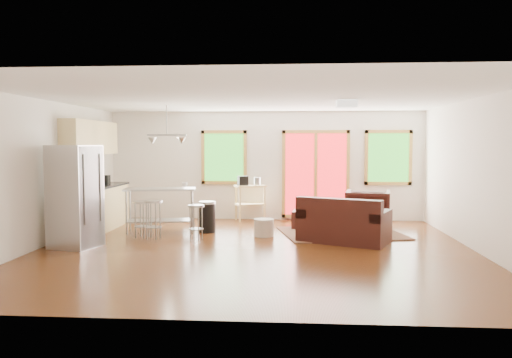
# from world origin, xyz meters

# --- Properties ---
(floor) EXTENTS (7.50, 7.00, 0.02)m
(floor) POSITION_xyz_m (0.00, 0.00, -0.01)
(floor) COLOR #3E1E0B
(floor) RESTS_ON ground
(ceiling) EXTENTS (7.50, 7.00, 0.02)m
(ceiling) POSITION_xyz_m (0.00, 0.00, 2.61)
(ceiling) COLOR white
(ceiling) RESTS_ON ground
(back_wall) EXTENTS (7.50, 0.02, 2.60)m
(back_wall) POSITION_xyz_m (0.00, 3.51, 1.30)
(back_wall) COLOR white
(back_wall) RESTS_ON ground
(left_wall) EXTENTS (0.02, 7.00, 2.60)m
(left_wall) POSITION_xyz_m (-3.76, 0.00, 1.30)
(left_wall) COLOR white
(left_wall) RESTS_ON ground
(right_wall) EXTENTS (0.02, 7.00, 2.60)m
(right_wall) POSITION_xyz_m (3.76, 0.00, 1.30)
(right_wall) COLOR white
(right_wall) RESTS_ON ground
(front_wall) EXTENTS (7.50, 0.02, 2.60)m
(front_wall) POSITION_xyz_m (0.00, -3.51, 1.30)
(front_wall) COLOR white
(front_wall) RESTS_ON ground
(window_left) EXTENTS (1.10, 0.05, 1.30)m
(window_left) POSITION_xyz_m (-1.00, 3.46, 1.50)
(window_left) COLOR #1E5816
(window_left) RESTS_ON back_wall
(french_doors) EXTENTS (1.60, 0.05, 2.10)m
(french_doors) POSITION_xyz_m (1.20, 3.46, 1.10)
(french_doors) COLOR #B61519
(french_doors) RESTS_ON back_wall
(window_right) EXTENTS (1.10, 0.05, 1.30)m
(window_right) POSITION_xyz_m (2.90, 3.46, 1.50)
(window_right) COLOR #1E5816
(window_right) RESTS_ON back_wall
(rug) EXTENTS (2.67, 2.26, 0.02)m
(rug) POSITION_xyz_m (1.64, 1.64, 0.01)
(rug) COLOR #4E5E38
(rug) RESTS_ON floor
(loveseat) EXTENTS (1.81, 1.46, 0.84)m
(loveseat) POSITION_xyz_m (1.59, 0.77, 0.33)
(loveseat) COLOR black
(loveseat) RESTS_ON floor
(coffee_table) EXTENTS (1.01, 0.62, 0.40)m
(coffee_table) POSITION_xyz_m (2.00, 1.86, 0.34)
(coffee_table) COLOR #3E2813
(coffee_table) RESTS_ON floor
(armchair) EXTENTS (1.04, 1.00, 0.93)m
(armchair) POSITION_xyz_m (2.26, 2.26, 0.47)
(armchair) COLOR black
(armchair) RESTS_ON floor
(ottoman) EXTENTS (0.64, 0.64, 0.38)m
(ottoman) POSITION_xyz_m (0.94, 2.27, 0.19)
(ottoman) COLOR black
(ottoman) RESTS_ON floor
(pouf) EXTENTS (0.42, 0.42, 0.34)m
(pouf) POSITION_xyz_m (0.09, 1.27, 0.17)
(pouf) COLOR beige
(pouf) RESTS_ON floor
(vase) EXTENTS (0.21, 0.21, 0.29)m
(vase) POSITION_xyz_m (1.64, 1.90, 0.50)
(vase) COLOR silver
(vase) RESTS_ON coffee_table
(book) EXTENTS (0.24, 0.07, 0.32)m
(book) POSITION_xyz_m (1.89, 1.64, 0.56)
(book) COLOR maroon
(book) RESTS_ON coffee_table
(cabinets) EXTENTS (0.64, 2.24, 2.30)m
(cabinets) POSITION_xyz_m (-3.49, 1.70, 0.93)
(cabinets) COLOR #DDC27C
(cabinets) RESTS_ON floor
(refrigerator) EXTENTS (0.87, 0.86, 1.80)m
(refrigerator) POSITION_xyz_m (-3.16, -0.01, 0.90)
(refrigerator) COLOR #B7BABC
(refrigerator) RESTS_ON floor
(island) EXTENTS (1.51, 0.80, 0.91)m
(island) POSITION_xyz_m (-2.08, 1.58, 0.63)
(island) COLOR #B7BABC
(island) RESTS_ON floor
(cup) EXTENTS (0.14, 0.12, 0.12)m
(cup) POSITION_xyz_m (-1.55, 1.53, 1.01)
(cup) COLOR white
(cup) RESTS_ON island
(bar_stool_a) EXTENTS (0.41, 0.41, 0.71)m
(bar_stool_a) POSITION_xyz_m (-2.27, 0.96, 0.53)
(bar_stool_a) COLOR #B7BABC
(bar_stool_a) RESTS_ON floor
(bar_stool_b) EXTENTS (0.41, 0.41, 0.74)m
(bar_stool_b) POSITION_xyz_m (-2.01, 0.83, 0.55)
(bar_stool_b) COLOR #B7BABC
(bar_stool_b) RESTS_ON floor
(bar_stool_c) EXTENTS (0.38, 0.38, 0.66)m
(bar_stool_c) POSITION_xyz_m (-1.18, 0.84, 0.49)
(bar_stool_c) COLOR #B7BABC
(bar_stool_c) RESTS_ON floor
(trash_can) EXTENTS (0.46, 0.46, 0.64)m
(trash_can) POSITION_xyz_m (-1.10, 1.62, 0.32)
(trash_can) COLOR black
(trash_can) RESTS_ON floor
(kitchen_cart) EXTENTS (0.81, 0.67, 1.07)m
(kitchen_cart) POSITION_xyz_m (-0.37, 3.24, 0.73)
(kitchen_cart) COLOR #DDC27C
(kitchen_cart) RESTS_ON floor
(ceiling_flush) EXTENTS (0.35, 0.35, 0.12)m
(ceiling_flush) POSITION_xyz_m (1.60, 0.60, 2.53)
(ceiling_flush) COLOR white
(ceiling_flush) RESTS_ON ceiling
(pendant_light) EXTENTS (0.80, 0.18, 0.79)m
(pendant_light) POSITION_xyz_m (-1.90, 1.50, 1.90)
(pendant_light) COLOR gray
(pendant_light) RESTS_ON ceiling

